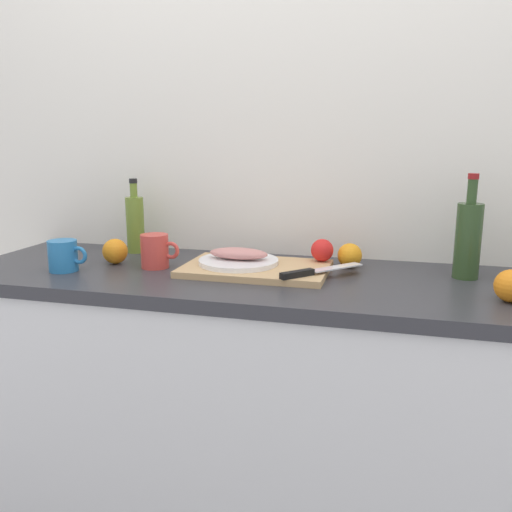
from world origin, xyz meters
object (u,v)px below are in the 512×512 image
(white_plate, at_px, (239,261))
(cutting_board, at_px, (256,269))
(chef_knife, at_px, (312,272))
(wine_bottle, at_px, (468,238))
(coffee_mug_2, at_px, (155,251))
(orange_0, at_px, (511,286))
(coffee_mug_1, at_px, (64,256))
(fish_fillet, at_px, (239,253))
(olive_oil_bottle, at_px, (135,223))

(white_plate, bearing_deg, cutting_board, -7.96)
(chef_knife, xyz_separation_m, wine_bottle, (0.43, 0.16, 0.09))
(coffee_mug_2, distance_m, orange_0, 1.03)
(white_plate, distance_m, orange_0, 0.77)
(white_plate, distance_m, coffee_mug_1, 0.54)
(white_plate, height_order, chef_knife, chef_knife)
(wine_bottle, bearing_deg, white_plate, -173.26)
(wine_bottle, bearing_deg, orange_0, -69.80)
(fish_fillet, height_order, coffee_mug_2, coffee_mug_2)
(wine_bottle, height_order, orange_0, wine_bottle)
(chef_knife, distance_m, orange_0, 0.52)
(fish_fillet, xyz_separation_m, chef_knife, (0.24, -0.08, -0.02))
(olive_oil_bottle, xyz_separation_m, coffee_mug_2, (0.17, -0.20, -0.05))
(cutting_board, bearing_deg, chef_knife, -20.03)
(fish_fillet, xyz_separation_m, coffee_mug_1, (-0.52, -0.15, -0.00))
(coffee_mug_2, bearing_deg, fish_fillet, 8.41)
(fish_fillet, height_order, wine_bottle, wine_bottle)
(wine_bottle, xyz_separation_m, orange_0, (0.08, -0.22, -0.08))
(chef_knife, height_order, coffee_mug_1, coffee_mug_1)
(coffee_mug_1, bearing_deg, coffee_mug_2, 23.84)
(olive_oil_bottle, xyz_separation_m, wine_bottle, (1.12, -0.08, 0.01))
(white_plate, distance_m, coffee_mug_2, 0.27)
(orange_0, bearing_deg, coffee_mug_2, 174.17)
(chef_knife, bearing_deg, coffee_mug_2, 128.39)
(cutting_board, xyz_separation_m, wine_bottle, (0.62, 0.09, 0.11))
(fish_fillet, distance_m, olive_oil_bottle, 0.47)
(olive_oil_bottle, height_order, orange_0, olive_oil_bottle)
(coffee_mug_1, relative_size, coffee_mug_2, 1.01)
(cutting_board, bearing_deg, white_plate, 172.04)
(fish_fillet, relative_size, olive_oil_bottle, 0.70)
(white_plate, xyz_separation_m, coffee_mug_1, (-0.52, -0.15, 0.02))
(cutting_board, height_order, wine_bottle, wine_bottle)
(fish_fillet, height_order, orange_0, orange_0)
(wine_bottle, bearing_deg, cutting_board, -171.88)
(chef_knife, xyz_separation_m, olive_oil_bottle, (-0.68, 0.24, 0.08))
(olive_oil_bottle, relative_size, coffee_mug_2, 2.08)
(olive_oil_bottle, distance_m, orange_0, 1.24)
(cutting_board, relative_size, wine_bottle, 1.45)
(cutting_board, bearing_deg, orange_0, -10.96)
(white_plate, distance_m, olive_oil_bottle, 0.47)
(olive_oil_bottle, xyz_separation_m, orange_0, (1.20, -0.31, -0.07))
(coffee_mug_2, height_order, orange_0, coffee_mug_2)
(fish_fillet, xyz_separation_m, coffee_mug_2, (-0.27, -0.04, 0.00))
(wine_bottle, relative_size, coffee_mug_1, 2.38)
(fish_fillet, relative_size, coffee_mug_2, 1.46)
(coffee_mug_2, relative_size, orange_0, 1.54)
(white_plate, xyz_separation_m, wine_bottle, (0.68, 0.08, 0.09))
(fish_fillet, distance_m, orange_0, 0.77)
(fish_fillet, bearing_deg, olive_oil_bottle, 159.54)
(cutting_board, distance_m, coffee_mug_2, 0.33)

